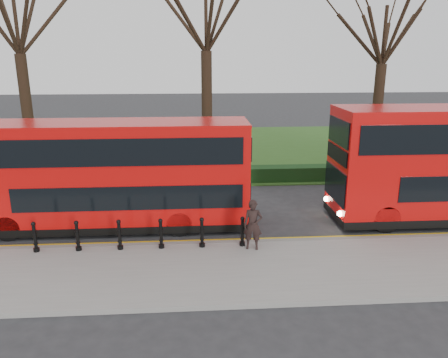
{
  "coord_description": "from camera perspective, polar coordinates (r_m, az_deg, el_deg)",
  "views": [
    {
      "loc": [
        1.24,
        -15.03,
        6.48
      ],
      "look_at": [
        2.32,
        0.5,
        2.0
      ],
      "focal_mm": 35.0,
      "sensor_mm": 36.0,
      "label": 1
    }
  ],
  "objects": [
    {
      "name": "ground",
      "position": [
        16.42,
        -8.04,
        -7.36
      ],
      "size": [
        120.0,
        120.0,
        0.0
      ],
      "primitive_type": "plane",
      "color": "#28282B",
      "rests_on": "ground"
    },
    {
      "name": "pavement",
      "position": [
        13.69,
        -8.89,
        -12.06
      ],
      "size": [
        60.0,
        4.0,
        0.15
      ],
      "primitive_type": "cube",
      "color": "gray",
      "rests_on": "ground"
    },
    {
      "name": "kerb",
      "position": [
        15.48,
        -8.29,
        -8.58
      ],
      "size": [
        60.0,
        0.25,
        0.16
      ],
      "primitive_type": "cube",
      "color": "slate",
      "rests_on": "ground"
    },
    {
      "name": "grass_verge",
      "position": [
        30.74,
        -6.21,
        3.85
      ],
      "size": [
        60.0,
        18.0,
        0.06
      ],
      "primitive_type": "cube",
      "color": "#2E531B",
      "rests_on": "ground"
    },
    {
      "name": "hedge",
      "position": [
        22.7,
        -6.95,
        0.4
      ],
      "size": [
        60.0,
        0.9,
        0.8
      ],
      "primitive_type": "cube",
      "color": "black",
      "rests_on": "ground"
    },
    {
      "name": "yellow_line_outer",
      "position": [
        15.78,
        -8.2,
        -8.35
      ],
      "size": [
        60.0,
        0.1,
        0.01
      ],
      "primitive_type": "cube",
      "color": "yellow",
      "rests_on": "ground"
    },
    {
      "name": "yellow_line_inner",
      "position": [
        15.96,
        -8.16,
        -8.06
      ],
      "size": [
        60.0,
        0.1,
        0.01
      ],
      "primitive_type": "cube",
      "color": "yellow",
      "rests_on": "ground"
    },
    {
      "name": "tree_left",
      "position": [
        26.76,
        -25.65,
        19.05
      ],
      "size": [
        7.54,
        7.54,
        11.79
      ],
      "color": "black",
      "rests_on": "ground"
    },
    {
      "name": "tree_mid",
      "position": [
        25.15,
        -2.38,
        21.29
      ],
      "size": [
        7.73,
        7.73,
        12.07
      ],
      "color": "black",
      "rests_on": "ground"
    },
    {
      "name": "tree_right",
      "position": [
        27.28,
        20.29,
        17.94
      ],
      "size": [
        6.89,
        6.89,
        10.77
      ],
      "color": "black",
      "rests_on": "ground"
    },
    {
      "name": "bollard_row",
      "position": [
        14.99,
        -10.88,
        -7.15
      ],
      "size": [
        7.03,
        0.15,
        1.0
      ],
      "color": "black",
      "rests_on": "pavement"
    },
    {
      "name": "bus_lead",
      "position": [
        16.94,
        -14.43,
        0.4
      ],
      "size": [
        10.27,
        2.36,
        4.08
      ],
      "color": "#C00B0A",
      "rests_on": "ground"
    },
    {
      "name": "pedestrian",
      "position": [
        14.61,
        3.8,
        -6.0
      ],
      "size": [
        0.69,
        0.52,
        1.71
      ],
      "primitive_type": "imported",
      "rotation": [
        0.0,
        0.0,
        -0.19
      ],
      "color": "black",
      "rests_on": "pavement"
    }
  ]
}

